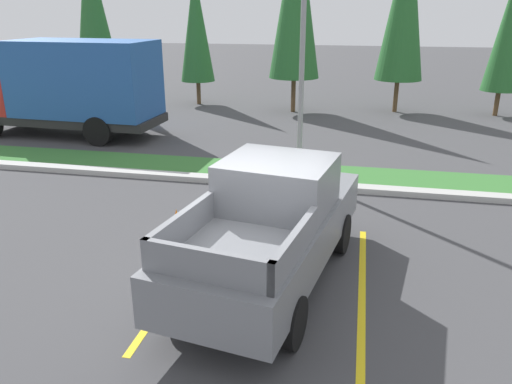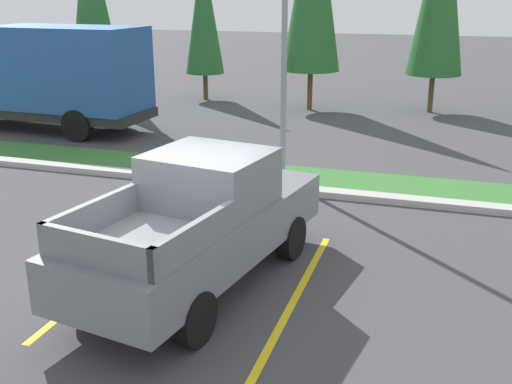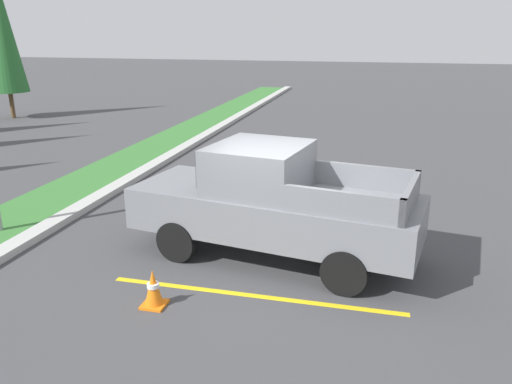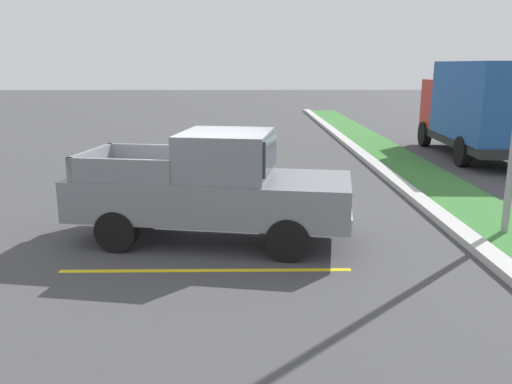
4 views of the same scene
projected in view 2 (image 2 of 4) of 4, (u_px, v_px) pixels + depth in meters
The scene contains 10 objects.
ground_plane at pixel (186, 283), 9.75m from camera, with size 120.00×120.00×0.00m, color #424244.
parking_line_near at pixel (117, 270), 10.21m from camera, with size 0.12×4.80×0.01m, color yellow.
parking_line_far at pixel (296, 296), 9.32m from camera, with size 0.12×4.80×0.01m, color yellow.
curb_strip at pixel (272, 187), 14.25m from camera, with size 56.00×0.40×0.15m, color #B2B2AD.
grass_median at pixel (284, 176), 15.26m from camera, with size 56.00×1.80×0.06m, color #387533.
pickup_truck_main at pixel (202, 222), 9.48m from camera, with size 2.74×5.47×2.10m.
cargo_truck_distant at pixel (51, 75), 19.87m from camera, with size 6.89×2.73×3.40m.
street_light at pixel (283, 5), 13.64m from camera, with size 0.24×1.49×7.22m.
cypress_tree_left_inner at pixel (204, 11), 25.06m from camera, with size 1.62×1.62×6.24m.
traffic_cone at pixel (123, 221), 11.58m from camera, with size 0.36×0.36×0.60m.
Camera 2 is at (3.73, -8.04, 4.47)m, focal length 42.58 mm.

